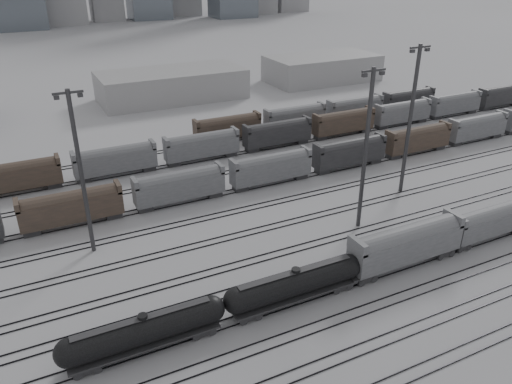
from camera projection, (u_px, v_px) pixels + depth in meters
name	position (u px, v px, depth m)	size (l,w,h in m)	color
ground	(336.00, 294.00, 60.80)	(900.00, 900.00, 0.00)	silver
tracks	(269.00, 229.00, 74.88)	(220.00, 71.50, 0.16)	black
tank_car_a	(144.00, 331.00, 51.21)	(17.78, 2.96, 4.39)	#252528
tank_car_b	(295.00, 284.00, 58.38)	(18.22, 3.04, 4.50)	#252528
hopper_car_a	(406.00, 243.00, 64.57)	(16.65, 3.31, 5.95)	#252528
hopper_car_b	(492.00, 220.00, 71.15)	(14.24, 2.83, 5.09)	#252528
light_mast_b	(81.00, 171.00, 64.48)	(3.65, 0.58, 22.83)	#38373A
light_mast_c	(366.00, 147.00, 70.50)	(3.84, 0.61, 24.02)	#38373A
light_mast_d	(410.00, 118.00, 81.31)	(4.00, 0.64, 24.99)	#38373A
bg_string_near	(271.00, 169.00, 88.59)	(151.00, 3.00, 5.60)	slate
bg_string_mid	(277.00, 134.00, 105.50)	(151.00, 3.00, 5.60)	#252528
bg_string_far	(326.00, 114.00, 118.96)	(66.00, 3.00, 5.60)	brown
warehouse_mid	(172.00, 85.00, 139.68)	(40.00, 18.00, 8.00)	#9B9A9D
warehouse_right	(322.00, 68.00, 159.71)	(35.00, 18.00, 8.00)	#9B9A9D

